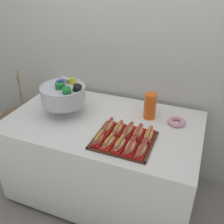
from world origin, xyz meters
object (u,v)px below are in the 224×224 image
floor_vase (24,133)px  hot_dog_3 (131,147)px  hot_dog_7 (128,131)px  punch_bowl (64,94)px  hot_dog_8 (138,133)px  serving_tray (124,141)px  hot_dog_2 (120,144)px  hot_dog_4 (142,149)px  buffet_table (104,156)px  cup_stack (150,106)px  hot_dog_5 (108,126)px  hot_dog_0 (99,139)px  hot_dog_9 (148,135)px  hot_dog_6 (118,129)px  hot_dog_1 (109,141)px  donut (176,122)px

floor_vase → hot_dog_3: (1.35, -0.49, 0.56)m
hot_dog_7 → punch_bowl: (-0.57, 0.11, 0.14)m
hot_dog_8 → serving_tray: bearing=-132.5°
hot_dog_2 → hot_dog_4: bearing=-0.2°
buffet_table → hot_dog_3: hot_dog_3 is taller
cup_stack → floor_vase: bearing=178.4°
hot_dog_2 → hot_dog_5: (-0.15, 0.17, 0.00)m
hot_dog_4 → punch_bowl: bearing=159.2°
hot_dog_0 → hot_dog_3: bearing=-0.2°
buffet_table → hot_dog_9: (0.39, -0.11, 0.39)m
hot_dog_2 → punch_bowl: punch_bowl is taller
hot_dog_7 → hot_dog_8: hot_dog_8 is taller
buffet_table → hot_dog_9: 0.56m
hot_dog_4 → buffet_table: bearing=144.8°
floor_vase → serving_tray: bearing=-17.7°
hot_dog_4 → hot_dog_7: size_ratio=0.99×
floor_vase → hot_dog_6: size_ratio=5.01×
hot_dog_6 → hot_dog_8: (0.15, -0.00, 0.00)m
hot_dog_0 → hot_dog_6: size_ratio=0.83×
hot_dog_7 → buffet_table: bearing=155.6°
hot_dog_7 → serving_tray: bearing=-90.2°
hot_dog_6 → serving_tray: bearing=-47.9°
hot_dog_2 → hot_dog_6: (-0.07, 0.17, -0.00)m
hot_dog_3 → hot_dog_9: same height
serving_tray → punch_bowl: punch_bowl is taller
floor_vase → punch_bowl: (0.71, -0.22, 0.69)m
hot_dog_3 → hot_dog_7: 0.18m
serving_tray → hot_dog_5: size_ratio=2.21×
hot_dog_1 → hot_dog_5: bearing=114.2°
floor_vase → hot_dog_4: 1.61m
serving_tray → floor_vase: bearing=162.3°
buffet_table → hot_dog_1: hot_dog_1 is taller
hot_dog_0 → hot_dog_5: 0.17m
hot_dog_9 → hot_dog_4: bearing=-90.2°
hot_dog_4 → hot_dog_9: hot_dog_9 is taller
serving_tray → hot_dog_3: 0.12m
hot_dog_3 → hot_dog_8: (0.00, 0.16, 0.00)m
buffet_table → hot_dog_2: bearing=-49.0°
hot_dog_9 → donut: 0.31m
hot_dog_3 → hot_dog_9: 0.18m
floor_vase → hot_dog_0: floor_vase is taller
floor_vase → hot_dog_7: floor_vase is taller
hot_dog_0 → hot_dog_8: 0.28m
hot_dog_0 → buffet_table: bearing=107.8°
hot_dog_6 → donut: hot_dog_6 is taller
hot_dog_0 → punch_bowl: size_ratio=0.41×
floor_vase → hot_dog_5: (1.13, -0.32, 0.56)m
buffet_table → serving_tray: 0.47m
buffet_table → donut: donut is taller
hot_dog_5 → hot_dog_6: size_ratio=1.00×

